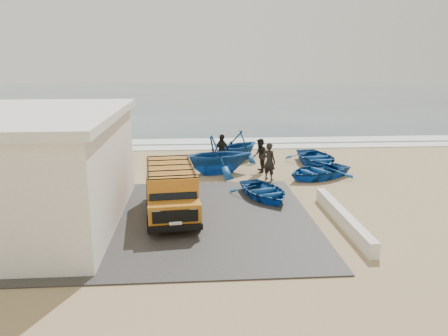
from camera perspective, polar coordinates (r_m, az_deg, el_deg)
name	(u,v)px	position (r m, az deg, el deg)	size (l,w,h in m)	color
ground	(208,203)	(19.20, -2.11, -4.54)	(160.00, 160.00, 0.00)	tan
slab	(159,220)	(17.35, -8.53, -6.68)	(12.00, 10.00, 0.05)	#373533
ocean	(196,96)	(74.43, -3.69, 9.40)	(180.00, 88.00, 0.01)	#385166
surf_line	(202,148)	(30.80, -2.92, 2.68)	(180.00, 1.60, 0.06)	white
surf_wash	(201,141)	(33.25, -3.01, 3.52)	(180.00, 2.20, 0.04)	white
building	(7,169)	(18.03, -26.48, -0.13)	(8.40, 9.40, 4.30)	white
parapet	(343,218)	(17.21, 15.25, -6.32)	(0.35, 6.00, 0.55)	silver
van	(171,189)	(17.46, -6.96, -2.73)	(2.36, 4.97, 2.06)	#C0711C
boat_near_left	(264,191)	(19.69, 5.22, -3.03)	(2.43, 3.40, 0.70)	#134D9D
boat_near_right	(318,171)	(23.46, 12.14, -0.38)	(2.68, 3.76, 0.78)	#134D9D
boat_mid_left	(216,155)	(23.67, -1.00, 1.73)	(3.46, 4.01, 2.11)	#134D9D
boat_mid_right	(316,158)	(26.32, 11.92, 1.29)	(2.93, 4.11, 0.85)	#134D9D
boat_far_left	(238,146)	(26.89, 1.85, 2.93)	(3.01, 3.49, 1.84)	#134D9D
fisherman_front	(269,161)	(22.58, 5.93, 0.85)	(0.72, 0.47, 1.96)	black
fisherman_middle	(260,156)	(24.14, 4.71, 1.63)	(0.91, 0.71, 1.87)	black
fisherman_back	(222,151)	(25.25, -0.32, 2.30)	(1.12, 0.47, 1.92)	black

